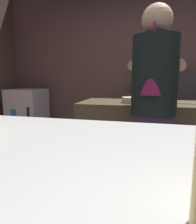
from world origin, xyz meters
name	(u,v)px	position (x,y,z in m)	size (l,w,h in m)	color
wall_back	(152,67)	(0.00, 2.20, 1.35)	(5.20, 0.10, 2.70)	brown
prep_counter	(187,151)	(0.35, 0.71, 0.47)	(2.10, 0.60, 0.94)	#4C3F2A
back_shelf	(165,114)	(0.22, 1.92, 0.62)	(0.95, 0.36, 1.25)	#3B3839
mini_fridge	(28,117)	(-2.07, 1.75, 0.50)	(0.55, 0.58, 0.99)	silver
bartender	(153,103)	(0.01, 0.25, 0.98)	(0.47, 0.54, 1.69)	#332441
mixing_bowl	(132,100)	(-0.19, 0.65, 0.96)	(0.19, 0.19, 0.05)	silver
chefs_knife	(184,104)	(0.29, 0.66, 0.94)	(0.24, 0.03, 0.01)	silver
bottle_hot_sauce	(151,67)	(-0.02, 1.92, 1.34)	(0.07, 0.07, 0.24)	red
bottle_soy	(158,68)	(0.08, 1.87, 1.32)	(0.07, 0.07, 0.19)	#CDC87A
bottle_olive_oil	(144,67)	(-0.12, 1.88, 1.34)	(0.06, 0.06, 0.24)	black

